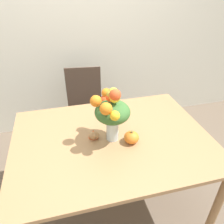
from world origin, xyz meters
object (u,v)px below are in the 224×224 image
at_px(pumpkin, 131,137).
at_px(dining_chair_near_window, 85,109).
at_px(turkey_figurine, 94,134).
at_px(flower_vase, 111,111).

bearing_deg(pumpkin, dining_chair_near_window, 102.14).
xyz_separation_m(turkey_figurine, dining_chair_near_window, (0.04, 0.88, -0.30)).
bearing_deg(flower_vase, pumpkin, -28.88).
height_order(turkey_figurine, dining_chair_near_window, dining_chair_near_window).
xyz_separation_m(flower_vase, turkey_figurine, (-0.13, 0.04, -0.21)).
relative_size(turkey_figurine, dining_chair_near_window, 0.11).
bearing_deg(pumpkin, turkey_figurine, 155.78).
bearing_deg(turkey_figurine, pumpkin, -24.22).
xyz_separation_m(flower_vase, dining_chair_near_window, (-0.08, 0.92, -0.52)).
xyz_separation_m(pumpkin, turkey_figurine, (-0.26, 0.12, -0.01)).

